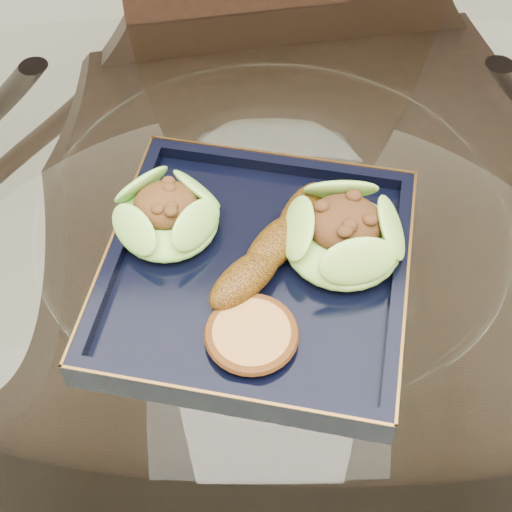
{
  "coord_description": "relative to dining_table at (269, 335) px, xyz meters",
  "views": [
    {
      "loc": [
        -0.02,
        -0.42,
        1.31
      ],
      "look_at": [
        -0.01,
        -0.04,
        0.8
      ],
      "focal_mm": 50.0,
      "sensor_mm": 36.0,
      "label": 1
    }
  ],
  "objects": [
    {
      "name": "ground",
      "position": [
        0.0,
        0.0,
        -0.6
      ],
      "size": [
        4.0,
        4.0,
        0.0
      ],
      "primitive_type": "plane",
      "color": "beige",
      "rests_on": "ground"
    },
    {
      "name": "dining_table",
      "position": [
        0.0,
        0.0,
        0.0
      ],
      "size": [
        1.13,
        1.13,
        0.77
      ],
      "color": "white",
      "rests_on": "ground"
    },
    {
      "name": "dining_chair",
      "position": [
        0.05,
        0.28,
        -0.02
      ],
      "size": [
        0.52,
        0.52,
        1.04
      ],
      "rotation": [
        0.0,
        0.0,
        0.17
      ],
      "color": "black",
      "rests_on": "ground"
    },
    {
      "name": "navy_plate",
      "position": [
        -0.01,
        -0.04,
        0.17
      ],
      "size": [
        0.32,
        0.32,
        0.02
      ],
      "primitive_type": "cube",
      "rotation": [
        0.0,
        0.0,
        -0.2
      ],
      "color": "black",
      "rests_on": "dining_table"
    },
    {
      "name": "lettuce_wrap_left",
      "position": [
        -0.1,
        0.01,
        0.2
      ],
      "size": [
        0.12,
        0.12,
        0.03
      ],
      "primitive_type": "ellipsoid",
      "rotation": [
        0.0,
        0.0,
        0.39
      ],
      "color": "#61A42F",
      "rests_on": "navy_plate"
    },
    {
      "name": "lettuce_wrap_right",
      "position": [
        0.06,
        -0.02,
        0.2
      ],
      "size": [
        0.14,
        0.14,
        0.04
      ],
      "primitive_type": "ellipsoid",
      "rotation": [
        0.0,
        0.0,
        -0.34
      ],
      "color": "#5F9C2D",
      "rests_on": "navy_plate"
    },
    {
      "name": "roasted_plantain",
      "position": [
        0.0,
        -0.02,
        0.2
      ],
      "size": [
        0.12,
        0.15,
        0.03
      ],
      "primitive_type": "ellipsoid",
      "rotation": [
        0.0,
        0.0,
        0.95
      ],
      "color": "#663C0A",
      "rests_on": "navy_plate"
    },
    {
      "name": "crumb_patty",
      "position": [
        -0.02,
        -0.11,
        0.19
      ],
      "size": [
        0.08,
        0.08,
        0.01
      ],
      "primitive_type": "cylinder",
      "rotation": [
        0.0,
        0.0,
        0.17
      ],
      "color": "#B87D3D",
      "rests_on": "navy_plate"
    }
  ]
}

